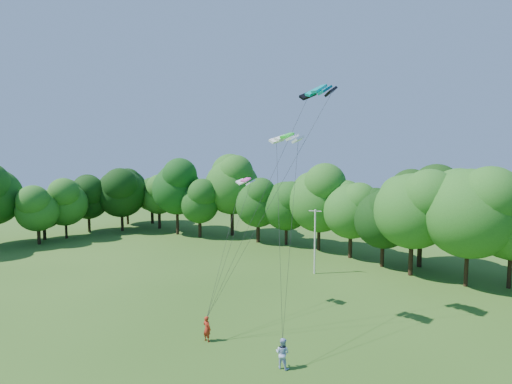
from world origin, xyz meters
The scene contains 9 objects.
utility_pole centered at (-1.54, 27.67, 3.69)m, with size 1.41×0.38×7.12m.
kite_flyer_left centered at (0.37, 9.04, 0.90)m, with size 0.66×0.43×1.81m, color #B22916.
kite_flyer_right centered at (6.51, 9.31, 0.94)m, with size 0.92×0.72×1.89m, color #B0C1F4.
kite_teal centered at (4.56, 16.99, 17.93)m, with size 3.08×1.86×0.75m.
kite_green centered at (3.39, 14.44, 14.38)m, with size 2.60×1.36×0.46m.
kite_pink centered at (-1.43, 15.59, 10.92)m, with size 1.66×0.89×0.34m.
tree_back_west centered at (-30.15, 33.25, 7.94)m, with size 8.75×8.75×12.72m.
tree_back_center centered at (6.79, 37.54, 7.87)m, with size 8.67×8.67×12.61m.
tree_flank_west centered at (-43.26, 18.01, 5.66)m, with size 6.24×6.24×9.08m.
Camera 1 is at (19.39, -10.12, 12.95)m, focal length 28.00 mm.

